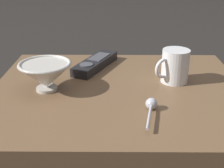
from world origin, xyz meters
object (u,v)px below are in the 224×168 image
cereal_bowl (46,75)px  coffee_mug (174,66)px  teaspoon (151,106)px  tv_remote_near (95,63)px

cereal_bowl → coffee_mug: 0.33m
teaspoon → tv_remote_near: tv_remote_near is taller
cereal_bowl → teaspoon: (-0.11, -0.25, -0.03)m
coffee_mug → teaspoon: 0.18m
cereal_bowl → teaspoon: bearing=-113.3°
tv_remote_near → coffee_mug: bearing=-116.2°
cereal_bowl → teaspoon: size_ratio=1.11×
cereal_bowl → teaspoon: cereal_bowl is taller
cereal_bowl → coffee_mug: coffee_mug is taller
coffee_mug → tv_remote_near: bearing=63.8°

